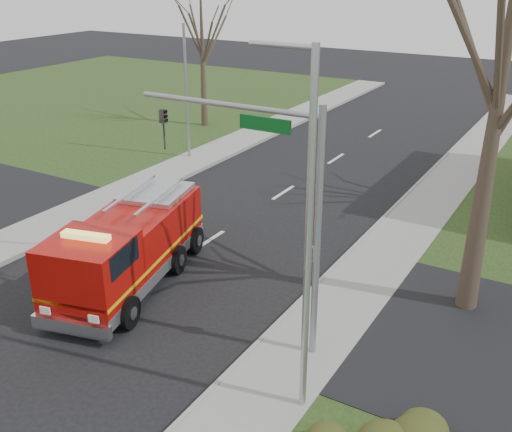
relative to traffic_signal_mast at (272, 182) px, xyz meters
The scene contains 9 objects.
ground 7.18m from the traffic_signal_mast, 163.94° to the right, with size 120.00×120.00×0.00m, color black.
sidewalk_right 4.97m from the traffic_signal_mast, 56.58° to the right, with size 2.40×80.00×0.15m, color gray.
hedge_corner 6.14m from the traffic_signal_mast, 33.41° to the right, with size 2.80×2.00×0.90m, color #353E16.
bare_tree_near 6.78m from the traffic_signal_mast, 46.37° to the left, with size 6.00×6.00×12.00m.
bare_tree_left 23.97m from the traffic_signal_mast, 129.43° to the left, with size 4.50×4.50×9.00m.
traffic_signal_mast is the anchor object (origin of this frame).
streetlight_pole 2.78m from the traffic_signal_mast, 46.02° to the right, with size 1.48×0.16×8.40m.
utility_pole_far 17.38m from the traffic_signal_mast, 133.85° to the left, with size 0.14×0.14×7.00m, color gray.
fire_engine 6.53m from the traffic_signal_mast, behind, with size 4.00×7.29×2.79m.
Camera 1 is at (11.99, -10.76, 9.73)m, focal length 42.00 mm.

